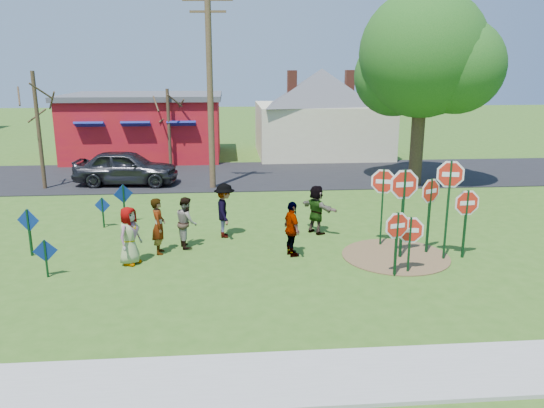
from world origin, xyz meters
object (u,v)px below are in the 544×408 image
at_px(stop_sign_a, 397,230).
at_px(utility_pole, 210,86).
at_px(suv, 126,167).
at_px(stop_sign_b, 383,188).
at_px(stop_sign_c, 449,187).
at_px(stop_sign_d, 430,197).
at_px(person_b, 159,226).
at_px(person_a, 129,236).
at_px(leafy_tree, 426,61).

xyz_separation_m(stop_sign_a, utility_pole, (-5.19, 11.19, 3.39)).
bearing_deg(suv, stop_sign_b, -129.70).
distance_m(stop_sign_c, stop_sign_d, 0.80).
bearing_deg(person_b, stop_sign_c, -103.27).
height_order(stop_sign_a, utility_pole, utility_pole).
distance_m(stop_sign_a, suv, 15.36).
bearing_deg(stop_sign_c, utility_pole, 137.26).
bearing_deg(stop_sign_d, suv, 108.56).
distance_m(stop_sign_a, person_b, 7.02).
distance_m(person_a, suv, 10.86).
height_order(person_b, utility_pole, utility_pole).
relative_size(stop_sign_a, stop_sign_b, 0.74).
bearing_deg(stop_sign_a, person_a, 153.37).
distance_m(stop_sign_b, stop_sign_d, 1.46).
height_order(stop_sign_c, suv, stop_sign_c).
distance_m(person_a, leafy_tree, 15.98).
distance_m(stop_sign_a, leafy_tree, 12.73).
xyz_separation_m(suv, leafy_tree, (13.89, -1.20, 4.91)).
height_order(stop_sign_b, leafy_tree, leafy_tree).
xyz_separation_m(stop_sign_a, suv, (-9.31, 12.21, -0.43)).
relative_size(stop_sign_b, suv, 0.54).
relative_size(stop_sign_b, stop_sign_d, 1.06).
height_order(stop_sign_c, utility_pole, utility_pole).
bearing_deg(person_a, stop_sign_a, -74.63).
distance_m(stop_sign_b, suv, 13.69).
bearing_deg(stop_sign_a, stop_sign_d, 33.36).
distance_m(stop_sign_a, stop_sign_c, 2.33).
relative_size(stop_sign_a, person_a, 1.13).
distance_m(stop_sign_d, utility_pole, 11.98).
relative_size(stop_sign_b, person_a, 1.53).
height_order(stop_sign_d, person_a, stop_sign_d).
xyz_separation_m(stop_sign_a, leafy_tree, (4.57, 11.01, 4.47)).
xyz_separation_m(stop_sign_d, person_b, (-8.13, 0.66, -0.89)).
relative_size(stop_sign_b, utility_pole, 0.29).
height_order(stop_sign_d, suv, stop_sign_d).
relative_size(stop_sign_b, leafy_tree, 0.29).
xyz_separation_m(suv, utility_pole, (4.12, -1.02, 3.82)).
bearing_deg(stop_sign_b, utility_pole, 140.84).
relative_size(person_a, suv, 0.35).
height_order(stop_sign_a, person_a, stop_sign_a).
bearing_deg(stop_sign_c, stop_sign_d, 129.30).
bearing_deg(stop_sign_d, stop_sign_a, -159.23).
bearing_deg(stop_sign_c, stop_sign_b, 149.11).
bearing_deg(stop_sign_c, person_a, -170.21).
bearing_deg(stop_sign_a, stop_sign_b, 67.76).
bearing_deg(person_b, stop_sign_b, -93.48).
bearing_deg(stop_sign_b, leafy_tree, 81.68).
bearing_deg(person_a, stop_sign_b, -55.30).
bearing_deg(leafy_tree, stop_sign_b, -116.60).
relative_size(stop_sign_d, leafy_tree, 0.27).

